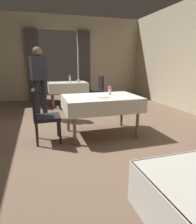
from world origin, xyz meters
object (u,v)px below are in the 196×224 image
at_px(dining_table_mid, 101,101).
at_px(plate_far_b, 68,82).
at_px(chair_far_right, 98,88).
at_px(plate_mid_b, 103,97).
at_px(flower_vase_far, 70,78).
at_px(person_waiter_by_doorway, 39,77).
at_px(flower_vase_mid, 110,90).
at_px(glass_far_c, 78,81).
at_px(chair_mid_left, 42,113).
at_px(chair_far_left, 35,90).
at_px(dining_table_far, 67,86).

relative_size(dining_table_mid, plate_far_b, 6.59).
relative_size(chair_far_right, plate_far_b, 4.35).
xyz_separation_m(plate_mid_b, flower_vase_far, (-0.09, 3.19, 0.10)).
distance_m(chair_far_right, person_waiter_by_doorway, 2.32).
bearing_deg(plate_mid_b, person_waiter_by_doorway, 123.43).
distance_m(dining_table_mid, flower_vase_mid, 0.31).
bearing_deg(flower_vase_far, chair_far_right, -16.79).
distance_m(chair_far_right, glass_far_c, 0.72).
xyz_separation_m(dining_table_mid, person_waiter_by_doorway, (-1.08, 1.50, 0.36)).
bearing_deg(glass_far_c, plate_mid_b, -92.41).
bearing_deg(chair_far_right, chair_mid_left, -122.99).
relative_size(chair_far_left, glass_far_c, 9.95).
bearing_deg(chair_mid_left, glass_far_c, 66.61).
bearing_deg(dining_table_mid, flower_vase_mid, 30.24).
bearing_deg(chair_far_right, dining_table_far, 176.66).
xyz_separation_m(dining_table_far, flower_vase_far, (0.12, 0.20, 0.22)).
bearing_deg(person_waiter_by_doorway, chair_far_left, 95.28).
relative_size(dining_table_mid, flower_vase_mid, 8.16).
bearing_deg(flower_vase_far, person_waiter_by_doorway, -122.15).
relative_size(dining_table_far, plate_far_b, 5.68).
xyz_separation_m(dining_table_mid, chair_far_left, (-1.21, 2.91, -0.14)).
distance_m(chair_far_left, plate_far_b, 1.03).
xyz_separation_m(chair_far_right, chair_far_left, (-1.98, 0.11, 0.00)).
height_order(chair_mid_left, flower_vase_mid, chair_mid_left).
relative_size(flower_vase_mid, plate_far_b, 0.81).
bearing_deg(chair_far_left, plate_far_b, -9.47).
bearing_deg(chair_mid_left, plate_mid_b, -3.15).
xyz_separation_m(plate_mid_b, person_waiter_by_doorway, (-1.07, 1.62, 0.27)).
distance_m(plate_mid_b, plate_far_b, 2.88).
height_order(chair_far_left, plate_far_b, chair_far_left).
bearing_deg(dining_table_mid, plate_mid_b, -93.90).
height_order(chair_far_left, glass_far_c, chair_far_left).
distance_m(dining_table_mid, chair_far_right, 2.91).
bearing_deg(glass_far_c, flower_vase_far, 120.43).
xyz_separation_m(chair_far_left, plate_mid_b, (1.20, -3.03, 0.24)).
bearing_deg(chair_far_right, chair_far_left, 176.88).
bearing_deg(chair_mid_left, person_waiter_by_doorway, 89.72).
bearing_deg(dining_table_far, flower_vase_mid, -80.96).
height_order(flower_vase_far, person_waiter_by_doorway, person_waiter_by_doorway).
xyz_separation_m(dining_table_mid, plate_mid_b, (-0.01, -0.12, 0.10)).
distance_m(flower_vase_mid, flower_vase_far, 2.96).
relative_size(dining_table_far, flower_vase_mid, 7.04).
bearing_deg(chair_far_right, person_waiter_by_doorway, -144.93).
bearing_deg(flower_vase_mid, flower_vase_far, 96.10).
relative_size(dining_table_far, glass_far_c, 12.99).
bearing_deg(chair_mid_left, chair_far_left, 92.36).
xyz_separation_m(chair_far_right, person_waiter_by_doorway, (-1.85, -1.30, 0.51)).
xyz_separation_m(dining_table_far, chair_far_left, (-0.99, 0.05, -0.13)).
height_order(dining_table_mid, plate_far_b, plate_far_b).
xyz_separation_m(chair_far_left, glass_far_c, (1.32, -0.20, 0.28)).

